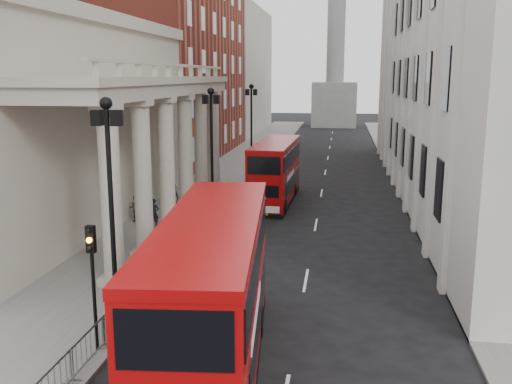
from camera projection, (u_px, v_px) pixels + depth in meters
sidewalk_west at (211, 189)px, 46.65m from camera, size 6.00×140.00×0.12m
sidewalk_east at (419, 195)px, 44.26m from camera, size 3.00×140.00×0.12m
kerb at (247, 190)px, 46.22m from camera, size 0.20×140.00×0.14m
portico_building at (46, 128)px, 34.92m from camera, size 9.00×28.00×12.00m
brick_building at (180, 59)px, 62.99m from camera, size 9.00×32.00×22.00m
west_building_far at (234, 71)px, 94.20m from camera, size 9.00×30.00×20.00m
east_building at (458, 31)px, 43.35m from camera, size 8.00×55.00×25.00m
monument_column at (336, 37)px, 102.25m from camera, size 8.00×8.00×54.20m
lamp_post_south at (111, 198)px, 20.13m from camera, size 1.05×0.44×8.32m
lamp_post_mid at (212, 145)px, 35.64m from camera, size 1.05×0.44×8.32m
lamp_post_north at (251, 124)px, 51.15m from camera, size 1.05×0.44×8.32m
traffic_light at (92, 265)px, 18.52m from camera, size 0.28×0.33×4.30m
crowd_barriers at (104, 331)px, 19.22m from camera, size 0.50×18.75×1.10m
bus_near at (212, 294)px, 17.30m from camera, size 3.89×11.84×5.02m
bus_far at (275, 171)px, 41.60m from camera, size 2.80×10.42×4.47m
pedestrian_a at (154, 213)px, 34.49m from camera, size 0.66×0.45×1.73m
pedestrian_b at (136, 208)px, 35.80m from camera, size 0.97×0.84×1.72m
pedestrian_c at (173, 197)px, 38.56m from camera, size 1.05×0.81×1.92m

